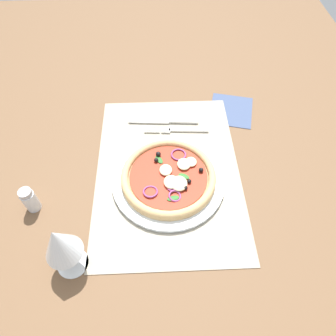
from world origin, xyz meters
The scene contains 9 objects.
ground_plane centered at (0.00, 0.00, -1.20)cm, with size 190.00×140.00×2.40cm, color brown.
placemat centered at (0.00, 0.00, 0.20)cm, with size 51.65×35.94×0.40cm, color #A39984.
plate centered at (-3.71, -0.34, 0.91)cm, with size 27.56×27.56×1.02cm, color white.
pizza centered at (-3.72, -0.43, 2.52)cm, with size 22.98×22.98×2.60cm.
fork centered at (13.50, -1.91, 0.62)cm, with size 2.65×18.06×0.44cm.
knife centered at (17.21, 0.79, 0.65)cm, with size 3.13×20.07×0.62cm.
wine_glass centered at (-23.28, 20.58, 10.34)cm, with size 7.20×7.20×14.90cm.
napkin centered at (21.40, -19.78, 0.18)cm, with size 13.50×12.15×0.36cm, color #425175.
pepper_shaker centered at (-9.44, 31.51, 3.25)cm, with size 3.20×3.20×6.70cm.
Camera 1 is at (-46.37, 1.87, 62.55)cm, focal length 32.72 mm.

